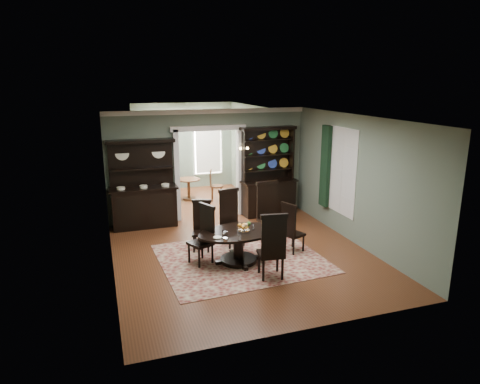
% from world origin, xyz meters
% --- Properties ---
extents(room, '(5.51, 6.01, 3.01)m').
position_xyz_m(room, '(0.00, 0.04, 1.58)').
color(room, brown).
rests_on(room, ground).
extents(parlor, '(3.51, 3.50, 3.01)m').
position_xyz_m(parlor, '(0.00, 5.53, 1.52)').
color(parlor, brown).
rests_on(parlor, ground).
extents(doorway_trim, '(2.08, 0.25, 2.57)m').
position_xyz_m(doorway_trim, '(0.00, 3.00, 1.62)').
color(doorway_trim, silver).
rests_on(doorway_trim, floor).
extents(right_window, '(0.15, 1.47, 2.12)m').
position_xyz_m(right_window, '(2.69, 0.93, 1.60)').
color(right_window, white).
rests_on(right_window, wall_right).
extents(wall_sconce, '(0.27, 0.21, 0.21)m').
position_xyz_m(wall_sconce, '(0.95, 2.85, 1.89)').
color(wall_sconce, '#CC8636').
rests_on(wall_sconce, back_wall_right).
extents(rug, '(3.53, 3.06, 0.01)m').
position_xyz_m(rug, '(-0.11, -0.11, 0.01)').
color(rug, maroon).
rests_on(rug, floor).
extents(dining_table, '(1.81, 1.72, 0.69)m').
position_xyz_m(dining_table, '(-0.21, -0.25, 0.48)').
color(dining_table, black).
rests_on(dining_table, rug).
extents(centerpiece, '(1.31, 0.84, 0.22)m').
position_xyz_m(centerpiece, '(-0.12, -0.33, 0.75)').
color(centerpiece, silver).
rests_on(centerpiece, dining_table).
extents(chair_far_left, '(0.53, 0.52, 1.15)m').
position_xyz_m(chair_far_left, '(-0.76, 0.72, 0.60)').
color(chair_far_left, black).
rests_on(chair_far_left, rug).
extents(chair_far_mid, '(0.57, 0.55, 1.32)m').
position_xyz_m(chair_far_mid, '(-0.05, 0.81, 0.69)').
color(chair_far_mid, black).
rests_on(chair_far_mid, rug).
extents(chair_far_right, '(0.57, 0.54, 1.44)m').
position_xyz_m(chair_far_right, '(0.88, 0.77, 0.76)').
color(chair_far_right, black).
rests_on(chair_far_right, rug).
extents(chair_end_left, '(0.59, 0.60, 1.26)m').
position_xyz_m(chair_end_left, '(-0.88, -0.01, 0.66)').
color(chair_end_left, black).
rests_on(chair_end_left, rug).
extents(chair_end_right, '(0.54, 0.55, 1.16)m').
position_xyz_m(chair_end_right, '(1.05, -0.13, 0.61)').
color(chair_end_right, black).
rests_on(chair_end_right, rug).
extents(chair_near, '(0.57, 0.54, 1.36)m').
position_xyz_m(chair_near, '(0.15, -1.23, 0.71)').
color(chair_near, black).
rests_on(chair_near, rug).
extents(sideboard, '(1.74, 0.61, 2.29)m').
position_xyz_m(sideboard, '(-1.83, 2.73, 0.80)').
color(sideboard, black).
rests_on(sideboard, floor).
extents(welsh_dresser, '(1.64, 0.69, 2.50)m').
position_xyz_m(welsh_dresser, '(1.67, 2.73, 0.91)').
color(welsh_dresser, black).
rests_on(welsh_dresser, floor).
extents(parlor_table, '(0.73, 0.73, 0.68)m').
position_xyz_m(parlor_table, '(-0.19, 4.94, 0.44)').
color(parlor_table, '#573319').
rests_on(parlor_table, parlor_floor).
extents(parlor_chair_left, '(0.46, 0.44, 0.99)m').
position_xyz_m(parlor_chair_left, '(-0.67, 4.86, 0.53)').
color(parlor_chair_left, '#573319').
rests_on(parlor_chair_left, parlor_floor).
extents(parlor_chair_right, '(0.47, 0.46, 1.00)m').
position_xyz_m(parlor_chair_right, '(0.57, 4.55, 0.53)').
color(parlor_chair_right, '#573319').
rests_on(parlor_chair_right, parlor_floor).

